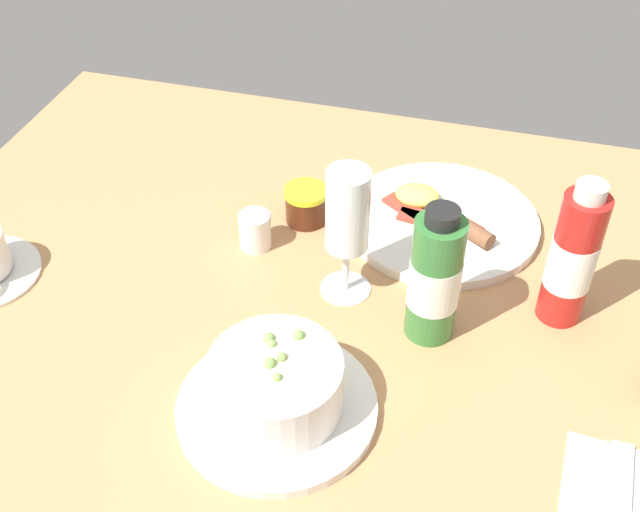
{
  "coord_description": "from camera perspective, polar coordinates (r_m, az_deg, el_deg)",
  "views": [
    {
      "loc": [
        19.01,
        -68.13,
        65.92
      ],
      "look_at": [
        -0.04,
        0.58,
        4.08
      ],
      "focal_mm": 43.97,
      "sensor_mm": 36.0,
      "label": 1
    }
  ],
  "objects": [
    {
      "name": "ground_plane",
      "position": [
        0.98,
        -0.07,
        -2.69
      ],
      "size": [
        110.0,
        84.0,
        3.0
      ],
      "primitive_type": "cube",
      "color": "#B27F51"
    },
    {
      "name": "porridge_bowl",
      "position": [
        0.81,
        -3.23,
        -9.63
      ],
      "size": [
        21.03,
        21.03,
        8.19
      ],
      "color": "silver",
      "rests_on": "ground_plane"
    },
    {
      "name": "creamer_jug",
      "position": [
        1.01,
        -4.72,
        1.9
      ],
      "size": [
        4.88,
        4.24,
        5.45
      ],
      "color": "silver",
      "rests_on": "ground_plane"
    },
    {
      "name": "wine_glass",
      "position": [
        0.88,
        1.94,
        2.68
      ],
      "size": [
        6.21,
        6.21,
        17.3
      ],
      "color": "white",
      "rests_on": "ground_plane"
    },
    {
      "name": "jam_jar",
      "position": [
        1.05,
        -1.04,
        3.76
      ],
      "size": [
        5.79,
        5.79,
        5.02
      ],
      "color": "#472011",
      "rests_on": "ground_plane"
    },
    {
      "name": "sauce_bottle_red",
      "position": [
        0.92,
        17.89,
        -0.15
      ],
      "size": [
        5.28,
        5.28,
        18.76
      ],
      "color": "#B21E19",
      "rests_on": "ground_plane"
    },
    {
      "name": "sauce_bottle_green",
      "position": [
        0.86,
        8.34,
        -1.61
      ],
      "size": [
        5.81,
        5.81,
        17.47
      ],
      "color": "#337233",
      "rests_on": "ground_plane"
    },
    {
      "name": "breakfast_plate",
      "position": [
        1.06,
        8.76,
        2.65
      ],
      "size": [
        25.86,
        25.86,
        3.7
      ],
      "color": "silver",
      "rests_on": "ground_plane"
    }
  ]
}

